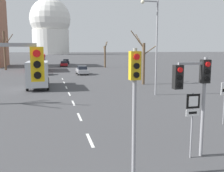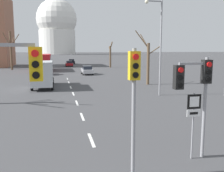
{
  "view_description": "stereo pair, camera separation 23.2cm",
  "coord_description": "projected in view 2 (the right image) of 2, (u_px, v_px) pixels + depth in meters",
  "views": [
    {
      "loc": [
        -1.83,
        -2.79,
        4.52
      ],
      "look_at": [
        0.43,
        6.24,
        3.15
      ],
      "focal_mm": 40.0,
      "sensor_mm": 36.0,
      "label": 1
    },
    {
      "loc": [
        -1.6,
        -2.85,
        4.52
      ],
      "look_at": [
        0.43,
        6.24,
        3.15
      ],
      "focal_mm": 40.0,
      "sensor_mm": 36.0,
      "label": 2
    }
  ],
  "objects": [
    {
      "name": "sedan_far_left",
      "position": [
        46.0,
        70.0,
        44.77
      ],
      "size": [
        1.72,
        4.02,
        1.68
      ],
      "color": "slate",
      "rests_on": "ground_plane"
    },
    {
      "name": "bare_tree_right_near",
      "position": [
        110.0,
        55.0,
        62.49
      ],
      "size": [
        1.21,
        2.05,
        6.52
      ],
      "color": "brown",
      "rests_on": "ground_plane"
    },
    {
      "name": "route_sign_post",
      "position": [
        193.0,
        114.0,
        10.14
      ],
      "size": [
        0.6,
        0.08,
        2.78
      ],
      "color": "gray",
      "rests_on": "ground_plane"
    },
    {
      "name": "city_bus",
      "position": [
        45.0,
        61.0,
        53.64
      ],
      "size": [
        2.66,
        10.8,
        3.48
      ],
      "color": "red",
      "rests_on": "ground_plane"
    },
    {
      "name": "bare_tree_left_far",
      "position": [
        11.0,
        49.0,
        55.07
      ],
      "size": [
        3.54,
        3.86,
        8.44
      ],
      "color": "brown",
      "rests_on": "ground_plane"
    },
    {
      "name": "lane_stripe_6",
      "position": [
        69.0,
        82.0,
        34.27
      ],
      "size": [
        0.16,
        2.0,
        0.01
      ],
      "primitive_type": "cube",
      "color": "silver",
      "rests_on": "ground_plane"
    },
    {
      "name": "lane_stripe_4",
      "position": [
        73.0,
        94.0,
        25.58
      ],
      "size": [
        0.16,
        2.0,
        0.01
      ],
      "primitive_type": "cube",
      "color": "silver",
      "rests_on": "ground_plane"
    },
    {
      "name": "lane_stripe_3",
      "position": [
        77.0,
        103.0,
        21.23
      ],
      "size": [
        0.16,
        2.0,
        0.01
      ],
      "primitive_type": "cube",
      "color": "silver",
      "rests_on": "ground_plane"
    },
    {
      "name": "lane_stripe_2",
      "position": [
        82.0,
        117.0,
        16.89
      ],
      "size": [
        0.16,
        2.0,
        0.01
      ],
      "primitive_type": "cube",
      "color": "silver",
      "rests_on": "ground_plane"
    },
    {
      "name": "capitol_dome",
      "position": [
        57.0,
        27.0,
        229.99
      ],
      "size": [
        36.79,
        36.79,
        51.97
      ],
      "color": "silver",
      "rests_on": "ground_plane"
    },
    {
      "name": "sedan_near_right",
      "position": [
        69.0,
        64.0,
        66.81
      ],
      "size": [
        1.89,
        4.59,
        1.48
      ],
      "color": "maroon",
      "rests_on": "ground_plane"
    },
    {
      "name": "sedan_mid_centre",
      "position": [
        87.0,
        70.0,
        45.29
      ],
      "size": [
        1.87,
        4.44,
        1.56
      ],
      "color": "#B7B7BC",
      "rests_on": "ground_plane"
    },
    {
      "name": "traffic_signal_centre_tall",
      "position": [
        134.0,
        89.0,
        8.42
      ],
      "size": [
        0.36,
        0.34,
        4.56
      ],
      "color": "gray",
      "rests_on": "ground_plane"
    },
    {
      "name": "sedan_near_left",
      "position": [
        71.0,
        61.0,
        77.64
      ],
      "size": [
        1.96,
        4.58,
        1.54
      ],
      "color": "black",
      "rests_on": "ground_plane"
    },
    {
      "name": "lane_stripe_7",
      "position": [
        67.0,
        79.0,
        38.61
      ],
      "size": [
        0.16,
        2.0,
        0.01
      ],
      "primitive_type": "cube",
      "color": "silver",
      "rests_on": "ground_plane"
    },
    {
      "name": "delivery_truck",
      "position": [
        43.0,
        73.0,
        29.62
      ],
      "size": [
        2.44,
        7.2,
        3.14
      ],
      "color": "#333842",
      "rests_on": "ground_plane"
    },
    {
      "name": "lane_stripe_5",
      "position": [
        71.0,
        87.0,
        29.92
      ],
      "size": [
        0.16,
        2.0,
        0.01
      ],
      "primitive_type": "cube",
      "color": "silver",
      "rests_on": "ground_plane"
    },
    {
      "name": "lane_stripe_1",
      "position": [
        91.0,
        140.0,
        12.54
      ],
      "size": [
        0.16,
        2.0,
        0.01
      ],
      "primitive_type": "cube",
      "color": "silver",
      "rests_on": "ground_plane"
    },
    {
      "name": "street_lamp_right",
      "position": [
        158.0,
        39.0,
        23.94
      ],
      "size": [
        1.78,
        0.36,
        9.09
      ],
      "color": "gray",
      "rests_on": "ground_plane"
    },
    {
      "name": "traffic_signal_near_right",
      "position": [
        196.0,
        83.0,
        10.04
      ],
      "size": [
        1.58,
        0.34,
        4.21
      ],
      "color": "gray",
      "rests_on": "ground_plane"
    },
    {
      "name": "bare_tree_right_far",
      "position": [
        148.0,
        61.0,
        32.03
      ],
      "size": [
        3.15,
        2.96,
        6.92
      ],
      "color": "brown",
      "rests_on": "ground_plane"
    }
  ]
}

